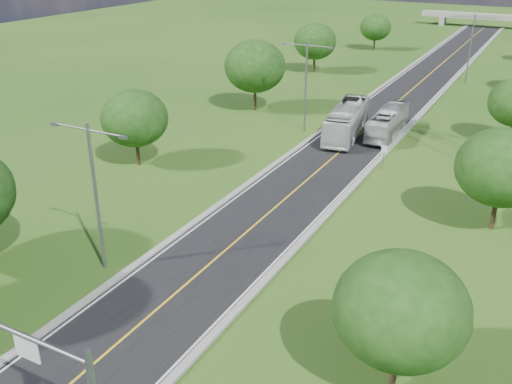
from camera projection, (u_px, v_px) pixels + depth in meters
ground at (393, 106)px, 74.10m from camera, size 260.00×260.00×0.00m
road at (405, 96)px, 78.91m from camera, size 8.00×150.00×0.06m
curb_left at (375, 92)px, 80.71m from camera, size 0.50×150.00×0.22m
curb_right at (436, 99)px, 77.05m from camera, size 0.50×150.00×0.22m
signal_mast at (52, 381)px, 21.41m from camera, size 8.54×0.33×7.20m
speed_limit_sign at (384, 153)px, 53.49m from camera, size 0.55×0.09×2.40m
overpass at (486, 17)px, 137.49m from camera, size 30.00×3.00×3.20m
streetlight_near_left at (95, 186)px, 35.61m from camera, size 5.90×0.25×10.00m
streetlight_mid_left at (306, 79)px, 62.17m from camera, size 5.90×0.25×10.00m
streetlight_far_right at (471, 43)px, 83.57m from camera, size 5.90×0.25×10.00m
tree_lb at (135, 118)px, 53.32m from camera, size 6.30×6.30×7.33m
tree_lc at (255, 66)px, 70.21m from camera, size 7.56×7.56×8.79m
tree_ld at (315, 41)px, 90.64m from camera, size 6.72×6.72×7.82m
tree_le at (376, 27)px, 109.14m from camera, size 5.88×5.88×6.84m
tree_ra at (401, 310)px, 25.94m from camera, size 6.30×6.30×7.33m
tree_rb at (503, 168)px, 41.05m from camera, size 6.72×6.72×7.82m
bus_outbound at (388, 122)px, 62.66m from camera, size 2.81×10.50×2.90m
bus_inbound at (347, 121)px, 62.39m from camera, size 4.69×12.56×3.42m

